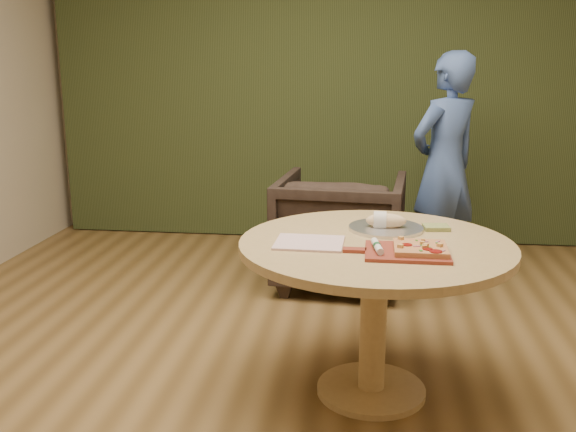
% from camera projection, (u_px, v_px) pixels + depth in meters
% --- Properties ---
extents(room_shell, '(5.04, 6.04, 2.84)m').
position_uv_depth(room_shell, '(295.00, 96.00, 2.62)').
color(room_shell, brown).
rests_on(room_shell, ground).
extents(curtain, '(4.80, 0.14, 2.78)m').
position_uv_depth(curtain, '(334.00, 77.00, 5.42)').
color(curtain, '#273116').
rests_on(curtain, ground).
extents(pedestal_table, '(1.24, 1.24, 0.75)m').
position_uv_depth(pedestal_table, '(375.00, 271.00, 2.92)').
color(pedestal_table, tan).
rests_on(pedestal_table, ground).
extents(pizza_paddle, '(0.45, 0.28, 0.01)m').
position_uv_depth(pizza_paddle, '(404.00, 252.00, 2.70)').
color(pizza_paddle, maroon).
rests_on(pizza_paddle, pedestal_table).
extents(flatbread_pizza, '(0.22, 0.22, 0.04)m').
position_uv_depth(flatbread_pizza, '(420.00, 248.00, 2.69)').
color(flatbread_pizza, '#B97C48').
rests_on(flatbread_pizza, pizza_paddle).
extents(cutlery_roll, '(0.05, 0.20, 0.03)m').
position_uv_depth(cutlery_roll, '(377.00, 246.00, 2.70)').
color(cutlery_roll, beige).
rests_on(cutlery_roll, pizza_paddle).
extents(newspaper, '(0.31, 0.26, 0.01)m').
position_uv_depth(newspaper, '(309.00, 243.00, 2.84)').
color(newspaper, white).
rests_on(newspaper, pedestal_table).
extents(serving_tray, '(0.36, 0.36, 0.02)m').
position_uv_depth(serving_tray, '(386.00, 228.00, 3.08)').
color(serving_tray, silver).
rests_on(serving_tray, pedestal_table).
extents(bread_roll, '(0.19, 0.09, 0.09)m').
position_uv_depth(bread_roll, '(384.00, 221.00, 3.07)').
color(bread_roll, '#DFBE88').
rests_on(bread_roll, serving_tray).
extents(green_packet, '(0.13, 0.11, 0.02)m').
position_uv_depth(green_packet, '(436.00, 227.00, 3.08)').
color(green_packet, '#5E6A2F').
rests_on(green_packet, pedestal_table).
extents(armchair, '(0.91, 0.86, 0.87)m').
position_uv_depth(armchair, '(341.00, 225.00, 4.44)').
color(armchair, black).
rests_on(armchair, ground).
extents(person_standing, '(0.70, 0.67, 1.61)m').
position_uv_depth(person_standing, '(445.00, 166.00, 4.58)').
color(person_standing, '#3F5A97').
rests_on(person_standing, ground).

